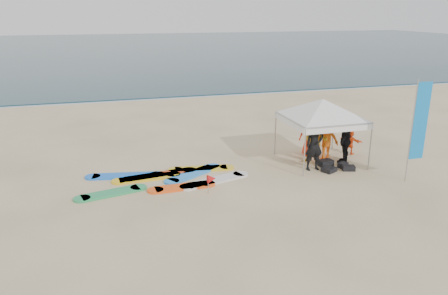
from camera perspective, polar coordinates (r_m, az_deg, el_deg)
name	(u,v)px	position (r m, az deg, el deg)	size (l,w,h in m)	color
ground	(262,210)	(13.20, 5.00, -8.10)	(120.00, 120.00, 0.00)	beige
ocean	(124,48)	(71.42, -12.95, 12.56)	(160.00, 84.00, 0.08)	#0C2633
shoreline_foam	(166,97)	(30.13, -7.57, 6.49)	(160.00, 1.20, 0.01)	silver
person_black_a	(314,144)	(16.36, 11.71, 0.39)	(0.71, 0.47, 1.95)	black
person_yellow	(315,140)	(17.01, 11.86, 0.94)	(0.92, 0.72, 1.89)	gold
person_orange_a	(326,139)	(17.65, 13.18, 1.08)	(1.08, 0.62, 1.67)	orange
person_black_b	(345,140)	(17.41, 15.58, 0.91)	(1.06, 0.44, 1.81)	black
person_orange_b	(311,133)	(17.98, 11.34, 1.92)	(0.94, 0.61, 1.92)	#F63615
person_seated	(350,142)	(18.68, 16.14, 0.74)	(0.96, 0.31, 1.04)	#F84F16
canopy_tent	(323,99)	(16.97, 12.82, 6.15)	(3.77, 3.77, 2.84)	#A5A5A8
feather_flag	(419,122)	(16.03, 24.15, 3.00)	(0.60, 0.04, 3.56)	#A5A5A8
marker_pennant	(212,179)	(14.11, -1.62, -4.11)	(0.28, 0.28, 0.64)	#A5A5A8
gear_pile	(334,166)	(16.91, 14.15, -2.36)	(1.34, 1.15, 0.22)	black
surfboard_spread	(167,178)	(15.51, -7.41, -4.02)	(5.60, 2.39, 0.07)	blue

